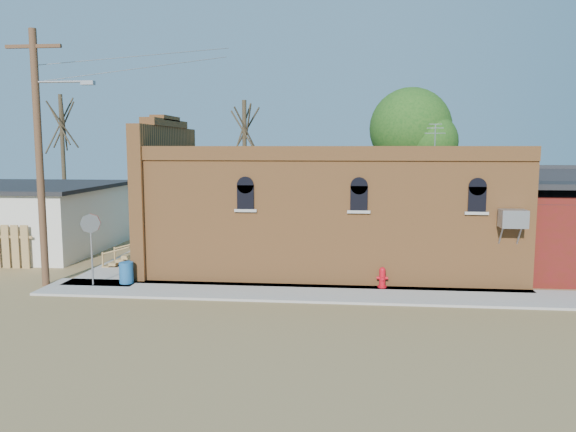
# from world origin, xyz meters

# --- Properties ---
(ground) EXTENTS (120.00, 120.00, 0.00)m
(ground) POSITION_xyz_m (0.00, 0.00, 0.00)
(ground) COLOR olive
(ground) RESTS_ON ground
(sidewalk_south) EXTENTS (19.00, 2.20, 0.08)m
(sidewalk_south) POSITION_xyz_m (1.50, 0.90, 0.04)
(sidewalk_south) COLOR #9E9991
(sidewalk_south) RESTS_ON ground
(sidewalk_west) EXTENTS (2.60, 10.00, 0.08)m
(sidewalk_west) POSITION_xyz_m (-6.30, 6.00, 0.04)
(sidewalk_west) COLOR #9E9991
(sidewalk_west) RESTS_ON ground
(brick_bar) EXTENTS (16.40, 7.97, 6.30)m
(brick_bar) POSITION_xyz_m (1.64, 5.49, 2.34)
(brick_bar) COLOR #AD6834
(brick_bar) RESTS_ON ground
(red_shed) EXTENTS (5.40, 6.40, 4.30)m
(red_shed) POSITION_xyz_m (11.50, 5.50, 2.27)
(red_shed) COLOR #551B0E
(red_shed) RESTS_ON ground
(utility_pole) EXTENTS (3.12, 0.26, 9.00)m
(utility_pole) POSITION_xyz_m (-8.14, 1.20, 4.77)
(utility_pole) COLOR #523321
(utility_pole) RESTS_ON ground
(tree_bare_near) EXTENTS (2.80, 2.80, 7.65)m
(tree_bare_near) POSITION_xyz_m (-3.00, 13.00, 5.96)
(tree_bare_near) COLOR #433926
(tree_bare_near) RESTS_ON ground
(tree_bare_far) EXTENTS (2.80, 2.80, 8.16)m
(tree_bare_far) POSITION_xyz_m (-14.00, 14.00, 6.36)
(tree_bare_far) COLOR #433926
(tree_bare_far) RESTS_ON ground
(tree_leafy) EXTENTS (4.40, 4.40, 8.15)m
(tree_leafy) POSITION_xyz_m (6.00, 13.50, 5.93)
(tree_leafy) COLOR #433926
(tree_leafy) RESTS_ON ground
(fire_hydrant) EXTENTS (0.40, 0.37, 0.72)m
(fire_hydrant) POSITION_xyz_m (3.85, 1.80, 0.44)
(fire_hydrant) COLOR red
(fire_hydrant) RESTS_ON sidewalk_south
(stop_sign) EXTENTS (0.59, 0.46, 2.56)m
(stop_sign) POSITION_xyz_m (-6.39, 1.13, 2.05)
(stop_sign) COLOR gray
(stop_sign) RESTS_ON sidewalk_south
(trash_barrel) EXTENTS (0.65, 0.65, 0.77)m
(trash_barrel) POSITION_xyz_m (-5.30, 1.50, 0.46)
(trash_barrel) COLOR #1C548C
(trash_barrel) RESTS_ON sidewalk_west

